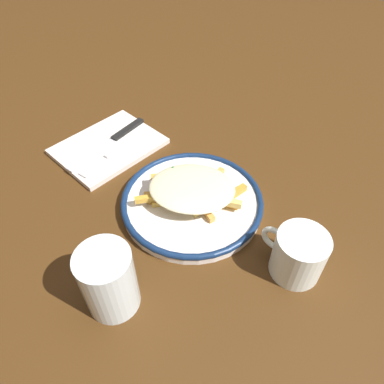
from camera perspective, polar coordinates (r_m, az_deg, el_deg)
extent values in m
plane|color=#43270F|center=(0.66, 0.00, -2.20)|extent=(2.60, 2.60, 0.00)
cylinder|color=white|center=(0.65, 0.00, -1.72)|extent=(0.25, 0.25, 0.02)
torus|color=#11264B|center=(0.64, 0.00, -1.23)|extent=(0.26, 0.26, 0.01)
cube|color=gold|center=(0.63, -2.32, -0.55)|extent=(0.07, 0.03, 0.01)
cube|color=gold|center=(0.68, 3.36, 2.19)|extent=(0.02, 0.06, 0.01)
cube|color=#ECB84F|center=(0.64, -3.49, -1.48)|extent=(0.05, 0.06, 0.01)
cube|color=gold|center=(0.65, -3.89, 2.18)|extent=(0.05, 0.05, 0.01)
cube|color=gold|center=(0.63, 1.53, -2.29)|extent=(0.07, 0.04, 0.01)
cube|color=gold|center=(0.63, 0.14, -1.62)|extent=(0.09, 0.05, 0.01)
cube|color=#C78B37|center=(0.63, -3.44, -1.69)|extent=(0.08, 0.05, 0.01)
cube|color=orange|center=(0.64, 4.38, -1.37)|extent=(0.07, 0.03, 0.01)
cube|color=#F2C961|center=(0.62, 4.82, -1.39)|extent=(0.07, 0.04, 0.01)
cube|color=gold|center=(0.64, -3.46, -0.51)|extent=(0.08, 0.07, 0.01)
cube|color=#C4872E|center=(0.65, 6.50, -0.40)|extent=(0.02, 0.06, 0.01)
cube|color=#E1C15B|center=(0.63, -0.80, -1.95)|extent=(0.07, 0.02, 0.01)
cube|color=#EAB946|center=(0.66, 2.31, 0.86)|extent=(0.07, 0.06, 0.01)
cube|color=gold|center=(0.62, 0.19, -0.90)|extent=(0.08, 0.03, 0.01)
cube|color=gold|center=(0.63, -5.97, -0.86)|extent=(0.05, 0.06, 0.01)
ellipsoid|color=beige|center=(0.62, 0.21, 0.49)|extent=(0.19, 0.18, 0.02)
cube|color=#3B5B37|center=(0.61, -1.23, 0.39)|extent=(0.00, 0.00, 0.00)
cube|color=#2A6A35|center=(0.63, 1.38, 1.55)|extent=(0.00, 0.00, 0.00)
cube|color=#276D2E|center=(0.65, -3.10, 3.95)|extent=(0.00, 0.00, 0.00)
cube|color=#266219|center=(0.59, -1.31, -2.12)|extent=(0.00, 0.00, 0.00)
cube|color=silver|center=(0.79, -13.12, 7.08)|extent=(0.18, 0.22, 0.01)
cube|color=silver|center=(0.78, -10.77, 7.60)|extent=(0.02, 0.11, 0.01)
cube|color=silver|center=(0.73, -15.90, 3.43)|extent=(0.03, 0.05, 0.00)
cube|color=black|center=(0.82, -10.19, 9.78)|extent=(0.02, 0.09, 0.01)
cube|color=silver|center=(0.77, -15.60, 5.72)|extent=(0.02, 0.12, 0.00)
cylinder|color=silver|center=(0.51, -13.11, -13.58)|extent=(0.08, 0.08, 0.11)
cylinder|color=white|center=(0.57, 16.81, -9.30)|extent=(0.08, 0.08, 0.08)
torus|color=white|center=(0.57, 13.14, -6.94)|extent=(0.04, 0.01, 0.04)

